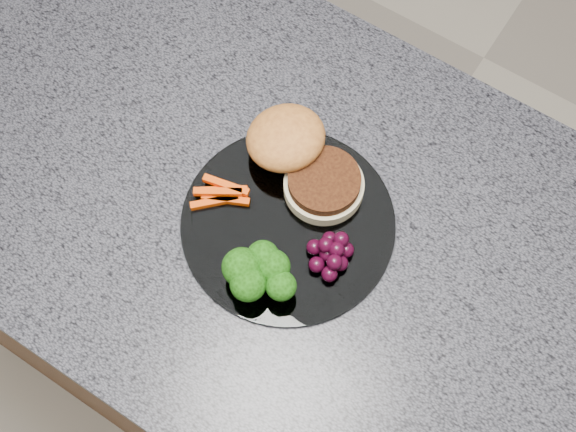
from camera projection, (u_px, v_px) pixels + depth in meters
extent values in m
plane|color=#AEA592|center=(279.00, 369.00, 1.81)|extent=(4.00, 4.00, 0.00)
cube|color=#56311D|center=(276.00, 314.00, 1.41)|extent=(1.20, 0.60, 0.86)
cube|color=#474851|center=(271.00, 211.00, 1.00)|extent=(1.20, 0.60, 0.04)
cylinder|color=white|center=(288.00, 224.00, 0.97)|extent=(0.26, 0.26, 0.01)
cylinder|color=#C8BA8D|center=(324.00, 186.00, 0.98)|extent=(0.11, 0.11, 0.02)
cylinder|color=#47220D|center=(324.00, 181.00, 0.96)|extent=(0.10, 0.10, 0.01)
ellipsoid|color=#BE752F|center=(286.00, 141.00, 0.98)|extent=(0.11, 0.11, 0.05)
cube|color=#E04003|center=(223.00, 191.00, 0.98)|extent=(0.05, 0.04, 0.01)
cube|color=#E04003|center=(226.00, 199.00, 0.97)|extent=(0.06, 0.03, 0.01)
cube|color=#E04003|center=(214.00, 202.00, 0.97)|extent=(0.05, 0.05, 0.01)
cube|color=#E04003|center=(226.00, 185.00, 0.97)|extent=(0.06, 0.02, 0.01)
cube|color=#E04003|center=(218.00, 192.00, 0.97)|extent=(0.05, 0.04, 0.01)
cylinder|color=#649A38|center=(243.00, 274.00, 0.93)|extent=(0.02, 0.02, 0.02)
ellipsoid|color=#103507|center=(242.00, 267.00, 0.91)|extent=(0.05, 0.05, 0.04)
cylinder|color=#649A38|center=(273.00, 273.00, 0.93)|extent=(0.01, 0.01, 0.02)
ellipsoid|color=#103507|center=(273.00, 266.00, 0.91)|extent=(0.04, 0.04, 0.04)
cylinder|color=#649A38|center=(249.00, 290.00, 0.92)|extent=(0.01, 0.01, 0.02)
ellipsoid|color=#103507|center=(248.00, 284.00, 0.90)|extent=(0.04, 0.04, 0.04)
cylinder|color=#649A38|center=(281.00, 292.00, 0.92)|extent=(0.01, 0.01, 0.02)
ellipsoid|color=#103507|center=(281.00, 286.00, 0.90)|extent=(0.04, 0.04, 0.03)
cylinder|color=#649A38|center=(263.00, 263.00, 0.94)|extent=(0.01, 0.01, 0.02)
ellipsoid|color=#103507|center=(263.00, 256.00, 0.92)|extent=(0.04, 0.04, 0.03)
sphere|color=black|center=(327.00, 254.00, 0.94)|extent=(0.02, 0.02, 0.02)
sphere|color=black|center=(340.00, 263.00, 0.93)|extent=(0.02, 0.02, 0.02)
sphere|color=black|center=(346.00, 250.00, 0.94)|extent=(0.02, 0.02, 0.02)
sphere|color=black|center=(330.00, 239.00, 0.95)|extent=(0.02, 0.02, 0.02)
sphere|color=black|center=(314.00, 247.00, 0.94)|extent=(0.02, 0.02, 0.02)
sphere|color=black|center=(317.00, 265.00, 0.93)|extent=(0.02, 0.02, 0.02)
sphere|color=black|center=(329.00, 274.00, 0.93)|extent=(0.02, 0.02, 0.02)
sphere|color=black|center=(337.00, 249.00, 0.93)|extent=(0.02, 0.02, 0.02)
sphere|color=black|center=(326.00, 245.00, 0.93)|extent=(0.02, 0.02, 0.02)
sphere|color=black|center=(334.00, 262.00, 0.92)|extent=(0.02, 0.02, 0.02)
sphere|color=black|center=(341.00, 239.00, 0.93)|extent=(0.02, 0.02, 0.02)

